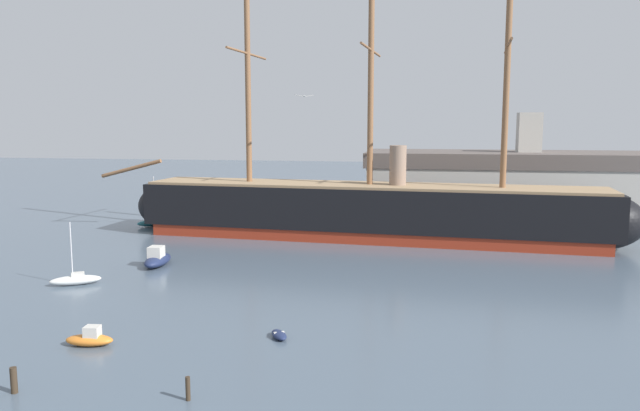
# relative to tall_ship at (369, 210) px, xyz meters

# --- Properties ---
(tall_ship) EXTENTS (67.45, 15.46, 32.43)m
(tall_ship) POSITION_rel_tall_ship_xyz_m (0.00, 0.00, 0.00)
(tall_ship) COLOR maroon
(tall_ship) RESTS_ON ground
(motorboat_foreground_left) EXTENTS (3.18, 1.63, 1.28)m
(motorboat_foreground_left) POSITION_rel_tall_ship_xyz_m (-13.93, -39.33, -3.08)
(motorboat_foreground_left) COLOR orange
(motorboat_foreground_left) RESTS_ON ground
(dinghy_near_centre) EXTENTS (1.73, 2.08, 0.45)m
(dinghy_near_centre) POSITION_rel_tall_ship_xyz_m (-2.39, -35.90, -3.30)
(dinghy_near_centre) COLOR #1E284C
(dinghy_near_centre) RESTS_ON ground
(sailboat_mid_left) EXTENTS (4.35, 3.27, 5.57)m
(sailboat_mid_left) POSITION_rel_tall_ship_xyz_m (-23.20, -25.95, -3.06)
(sailboat_mid_left) COLOR silver
(sailboat_mid_left) RESTS_ON ground
(motorboat_alongside_bow) EXTENTS (2.34, 4.97, 2.04)m
(motorboat_alongside_bow) POSITION_rel_tall_ship_xyz_m (-19.20, -18.07, -2.82)
(motorboat_alongside_bow) COLOR #1E284C
(motorboat_alongside_bow) RESTS_ON ground
(sailboat_far_left) EXTENTS (5.18, 4.37, 6.85)m
(sailboat_far_left) POSITION_rel_tall_ship_xyz_m (-29.52, 4.00, -2.96)
(sailboat_far_left) COLOR #236670
(sailboat_far_left) RESTS_ON ground
(motorboat_far_right) EXTENTS (4.99, 4.09, 1.96)m
(motorboat_far_right) POSITION_rel_tall_ship_xyz_m (25.94, 0.67, -2.85)
(motorboat_far_right) COLOR gray
(motorboat_far_right) RESTS_ON ground
(motorboat_distant_centre) EXTENTS (2.70, 3.23, 1.27)m
(motorboat_distant_centre) POSITION_rel_tall_ship_xyz_m (-4.05, 11.84, -3.09)
(motorboat_distant_centre) COLOR #1E284C
(motorboat_distant_centre) RESTS_ON ground
(mooring_piling_nearest) EXTENTS (0.24, 0.24, 1.27)m
(mooring_piling_nearest) POSITION_rel_tall_ship_xyz_m (-4.76, -45.61, -2.90)
(mooring_piling_nearest) COLOR #382B1E
(mooring_piling_nearest) RESTS_ON ground
(mooring_piling_right_pair) EXTENTS (0.35, 0.35, 1.40)m
(mooring_piling_right_pair) POSITION_rel_tall_ship_xyz_m (-14.09, -46.40, -2.83)
(mooring_piling_right_pair) COLOR #382B1E
(mooring_piling_right_pair) RESTS_ON ground
(dockside_warehouse_right) EXTENTS (49.00, 18.00, 15.49)m
(dockside_warehouse_right) POSITION_rel_tall_ship_xyz_m (20.74, 18.18, 1.40)
(dockside_warehouse_right) COLOR #565659
(dockside_warehouse_right) RESTS_ON ground
(seagull_in_flight) EXTENTS (1.16, 0.68, 0.14)m
(seagull_in_flight) POSITION_rel_tall_ship_xyz_m (-1.00, -34.19, 12.28)
(seagull_in_flight) COLOR silver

